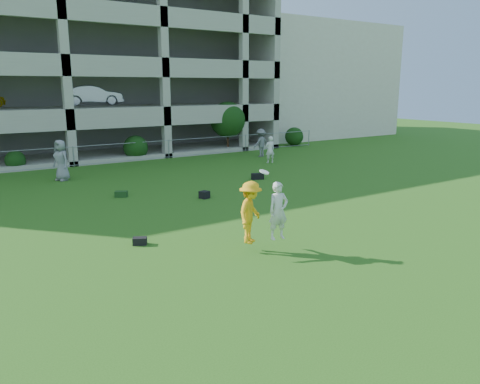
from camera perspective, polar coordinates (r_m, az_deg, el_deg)
ground at (r=11.84m, az=4.06°, el=-9.92°), size 100.00×100.00×0.00m
stucco_building at (r=47.16m, az=5.79°, el=13.25°), size 16.00×14.00×10.00m
bystander_c at (r=24.65m, az=-20.98°, el=3.64°), size 0.98×1.16×2.01m
bystander_e at (r=28.50m, az=3.68°, el=5.18°), size 0.65×0.48×1.61m
bystander_f at (r=30.96m, az=2.55°, el=6.01°), size 1.27×0.85×1.83m
bag_black_b at (r=14.14m, az=-12.11°, el=-5.87°), size 0.47×0.41×0.22m
crate_d at (r=19.50m, az=-4.36°, el=-0.33°), size 0.44×0.44×0.30m
bag_black_e at (r=23.45m, az=2.15°, el=1.92°), size 0.67×0.48×0.30m
bag_green_g at (r=20.30m, az=-14.28°, el=-0.25°), size 0.58×0.52×0.25m
frisbee_contest at (r=12.98m, az=2.04°, el=-2.45°), size 1.54×1.34×2.09m
parking_garage at (r=36.98m, az=-23.68°, el=14.00°), size 30.00×14.00×12.00m
fence at (r=28.72m, az=-19.64°, el=4.13°), size 36.06×0.06×1.20m
shrub_row at (r=30.66m, az=-11.70°, el=6.80°), size 34.38×2.52×3.50m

